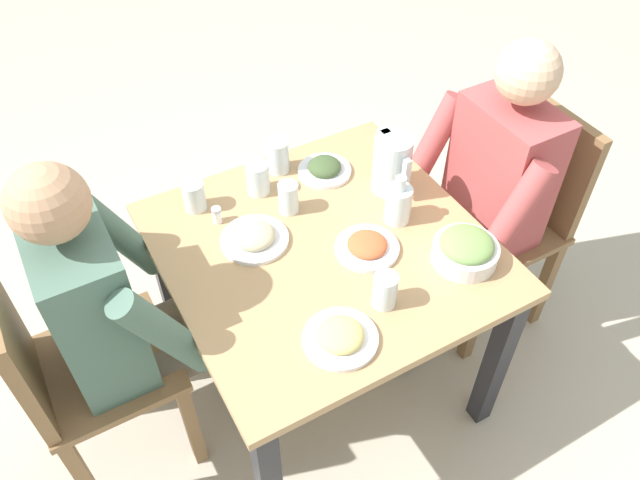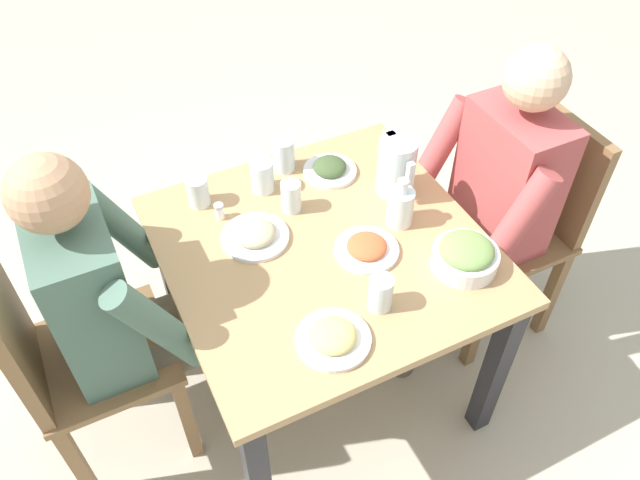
{
  "view_description": "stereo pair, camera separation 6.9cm",
  "coord_description": "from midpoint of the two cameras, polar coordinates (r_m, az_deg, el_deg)",
  "views": [
    {
      "loc": [
        1.11,
        -0.64,
        2.05
      ],
      "look_at": [
        -0.02,
        -0.01,
        0.72
      ],
      "focal_mm": 35.47,
      "sensor_mm": 36.0,
      "label": 1
    },
    {
      "loc": [
        1.14,
        -0.57,
        2.05
      ],
      "look_at": [
        -0.02,
        -0.01,
        0.72
      ],
      "focal_mm": 35.47,
      "sensor_mm": 36.0,
      "label": 2
    }
  ],
  "objects": [
    {
      "name": "chair_far",
      "position": [
        2.35,
        18.47,
        2.03
      ],
      "size": [
        0.4,
        0.4,
        0.89
      ],
      "color": "olive",
      "rests_on": "ground_plane"
    },
    {
      "name": "water_pitcher",
      "position": [
        1.99,
        7.92,
        6.58
      ],
      "size": [
        0.16,
        0.12,
        0.19
      ],
      "color": "silver",
      "rests_on": "dining_table"
    },
    {
      "name": "water_glass_center",
      "position": [
        1.93,
        -1.6,
        3.94
      ],
      "size": [
        0.06,
        0.06,
        0.1
      ],
      "primitive_type": "cylinder",
      "color": "silver",
      "rests_on": "dining_table"
    },
    {
      "name": "plate_rice_curry",
      "position": [
        1.83,
        5.32,
        -0.74
      ],
      "size": [
        0.19,
        0.19,
        0.04
      ],
      "color": "white",
      "rests_on": "dining_table"
    },
    {
      "name": "plate_fries",
      "position": [
        1.62,
        2.43,
        -8.78
      ],
      "size": [
        0.2,
        0.2,
        0.05
      ],
      "color": "white",
      "rests_on": "dining_table"
    },
    {
      "name": "water_glass_near_right",
      "position": [
        1.68,
        6.67,
        -4.79
      ],
      "size": [
        0.07,
        0.07,
        0.1
      ],
      "primitive_type": "cylinder",
      "color": "silver",
      "rests_on": "dining_table"
    },
    {
      "name": "chair_near",
      "position": [
        1.97,
        -20.7,
        -9.84
      ],
      "size": [
        0.4,
        0.4,
        0.89
      ],
      "color": "olive",
      "rests_on": "ground_plane"
    },
    {
      "name": "diner_far",
      "position": [
        2.13,
        15.22,
        3.23
      ],
      "size": [
        0.48,
        0.53,
        1.18
      ],
      "color": "#B24C4C",
      "rests_on": "ground_plane"
    },
    {
      "name": "oil_carafe",
      "position": [
        1.9,
        8.28,
        2.84
      ],
      "size": [
        0.08,
        0.08,
        0.16
      ],
      "color": "silver",
      "rests_on": "dining_table"
    },
    {
      "name": "knife_near",
      "position": [
        2.08,
        7.65,
        5.56
      ],
      "size": [
        0.18,
        0.06,
        0.01
      ],
      "primitive_type": "cube",
      "rotation": [
        0.0,
        0.0,
        -0.26
      ],
      "color": "silver",
      "rests_on": "dining_table"
    },
    {
      "name": "plate_dolmas",
      "position": [
        2.08,
        1.85,
        6.44
      ],
      "size": [
        0.18,
        0.18,
        0.05
      ],
      "color": "white",
      "rests_on": "dining_table"
    },
    {
      "name": "dining_table",
      "position": [
        1.93,
        1.42,
        -2.86
      ],
      "size": [
        0.91,
        0.91,
        0.7
      ],
      "color": "tan",
      "rests_on": "ground_plane"
    },
    {
      "name": "fork_near",
      "position": [
        2.09,
        7.66,
        5.79
      ],
      "size": [
        0.17,
        0.04,
        0.01
      ],
      "primitive_type": "cube",
      "rotation": [
        0.0,
        0.0,
        -0.09
      ],
      "color": "silver",
      "rests_on": "dining_table"
    },
    {
      "name": "water_glass_far_right",
      "position": [
        1.98,
        -9.97,
        4.32
      ],
      "size": [
        0.07,
        0.07,
        0.1
      ],
      "primitive_type": "cylinder",
      "color": "silver",
      "rests_on": "dining_table"
    },
    {
      "name": "plate_beans",
      "position": [
        1.86,
        -4.85,
        0.47
      ],
      "size": [
        0.2,
        0.2,
        0.05
      ],
      "color": "white",
      "rests_on": "dining_table"
    },
    {
      "name": "salt_shaker",
      "position": [
        1.93,
        -8.06,
        2.57
      ],
      "size": [
        0.03,
        0.03,
        0.05
      ],
      "color": "white",
      "rests_on": "dining_table"
    },
    {
      "name": "water_glass_near_left",
      "position": [
        2.08,
        -2.34,
        7.69
      ],
      "size": [
        0.07,
        0.07,
        0.11
      ],
      "primitive_type": "cylinder",
      "color": "silver",
      "rests_on": "dining_table"
    },
    {
      "name": "ground_plane",
      "position": [
        2.41,
        1.17,
        -12.16
      ],
      "size": [
        8.0,
        8.0,
        0.0
      ],
      "primitive_type": "plane",
      "color": "#B7AD99"
    },
    {
      "name": "salad_bowl",
      "position": [
        1.82,
        14.06,
        -1.35
      ],
      "size": [
        0.19,
        0.19,
        0.09
      ],
      "color": "white",
      "rests_on": "dining_table"
    },
    {
      "name": "water_glass_by_pitcher",
      "position": [
        2.0,
        -4.25,
        5.76
      ],
      "size": [
        0.07,
        0.07,
        0.11
      ],
      "primitive_type": "cylinder",
      "color": "silver",
      "rests_on": "dining_table"
    },
    {
      "name": "diner_near",
      "position": [
        1.85,
        -15.82,
        -5.25
      ],
      "size": [
        0.48,
        0.53,
        1.18
      ],
      "color": "#4C6B5B",
      "rests_on": "ground_plane"
    }
  ]
}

